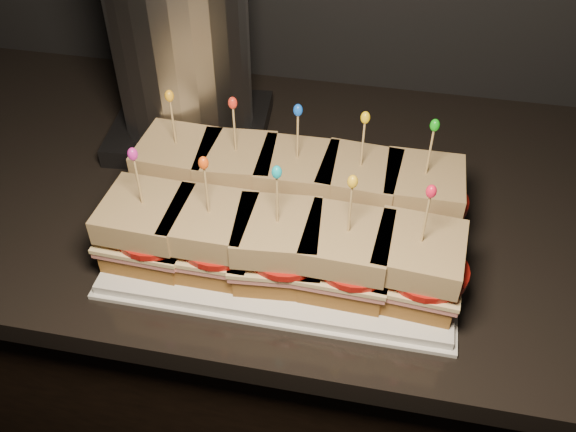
# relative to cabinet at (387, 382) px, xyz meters

# --- Properties ---
(cabinet) EXTENTS (2.58, 0.61, 0.87)m
(cabinet) POSITION_rel_cabinet_xyz_m (0.00, 0.00, 0.00)
(cabinet) COLOR black
(cabinet) RESTS_ON ground
(granite_slab) EXTENTS (2.62, 0.65, 0.03)m
(granite_slab) POSITION_rel_cabinet_xyz_m (0.00, 0.00, 0.45)
(granite_slab) COLOR black
(granite_slab) RESTS_ON cabinet
(platter) EXTENTS (0.45, 0.28, 0.02)m
(platter) POSITION_rel_cabinet_xyz_m (-0.17, -0.12, 0.48)
(platter) COLOR white
(platter) RESTS_ON granite_slab
(platter_rim) EXTENTS (0.46, 0.29, 0.01)m
(platter_rim) POSITION_rel_cabinet_xyz_m (-0.17, -0.12, 0.47)
(platter_rim) COLOR white
(platter_rim) RESTS_ON granite_slab
(sandwich_0_bread_bot) EXTENTS (0.11, 0.11, 0.03)m
(sandwich_0_bread_bot) POSITION_rel_cabinet_xyz_m (-0.34, -0.06, 0.50)
(sandwich_0_bread_bot) COLOR brown
(sandwich_0_bread_bot) RESTS_ON platter
(sandwich_0_ham) EXTENTS (0.12, 0.11, 0.01)m
(sandwich_0_ham) POSITION_rel_cabinet_xyz_m (-0.34, -0.06, 0.52)
(sandwich_0_ham) COLOR #C0685E
(sandwich_0_ham) RESTS_ON sandwich_0_bread_bot
(sandwich_0_cheese) EXTENTS (0.12, 0.11, 0.01)m
(sandwich_0_cheese) POSITION_rel_cabinet_xyz_m (-0.34, -0.06, 0.52)
(sandwich_0_cheese) COLOR beige
(sandwich_0_cheese) RESTS_ON sandwich_0_ham
(sandwich_0_tomato) EXTENTS (0.10, 0.10, 0.01)m
(sandwich_0_tomato) POSITION_rel_cabinet_xyz_m (-0.33, -0.07, 0.53)
(sandwich_0_tomato) COLOR #AD140D
(sandwich_0_tomato) RESTS_ON sandwich_0_cheese
(sandwich_0_bread_top) EXTENTS (0.11, 0.11, 0.03)m
(sandwich_0_bread_top) POSITION_rel_cabinet_xyz_m (-0.34, -0.06, 0.55)
(sandwich_0_bread_top) COLOR #5A2F10
(sandwich_0_bread_top) RESTS_ON sandwich_0_tomato
(sandwich_0_pick) EXTENTS (0.00, 0.00, 0.09)m
(sandwich_0_pick) POSITION_rel_cabinet_xyz_m (-0.34, -0.06, 0.60)
(sandwich_0_pick) COLOR tan
(sandwich_0_pick) RESTS_ON sandwich_0_bread_top
(sandwich_0_frill) EXTENTS (0.01, 0.01, 0.02)m
(sandwich_0_frill) POSITION_rel_cabinet_xyz_m (-0.34, -0.06, 0.65)
(sandwich_0_frill) COLOR orange
(sandwich_0_frill) RESTS_ON sandwich_0_pick
(sandwich_1_bread_bot) EXTENTS (0.11, 0.11, 0.03)m
(sandwich_1_bread_bot) POSITION_rel_cabinet_xyz_m (-0.26, -0.06, 0.50)
(sandwich_1_bread_bot) COLOR brown
(sandwich_1_bread_bot) RESTS_ON platter
(sandwich_1_ham) EXTENTS (0.12, 0.12, 0.01)m
(sandwich_1_ham) POSITION_rel_cabinet_xyz_m (-0.26, -0.06, 0.52)
(sandwich_1_ham) COLOR #C0685E
(sandwich_1_ham) RESTS_ON sandwich_1_bread_bot
(sandwich_1_cheese) EXTENTS (0.12, 0.12, 0.01)m
(sandwich_1_cheese) POSITION_rel_cabinet_xyz_m (-0.26, -0.06, 0.52)
(sandwich_1_cheese) COLOR beige
(sandwich_1_cheese) RESTS_ON sandwich_1_ham
(sandwich_1_tomato) EXTENTS (0.10, 0.10, 0.01)m
(sandwich_1_tomato) POSITION_rel_cabinet_xyz_m (-0.25, -0.07, 0.53)
(sandwich_1_tomato) COLOR #AD140D
(sandwich_1_tomato) RESTS_ON sandwich_1_cheese
(sandwich_1_bread_top) EXTENTS (0.11, 0.11, 0.03)m
(sandwich_1_bread_top) POSITION_rel_cabinet_xyz_m (-0.26, -0.06, 0.55)
(sandwich_1_bread_top) COLOR #5A2F10
(sandwich_1_bread_top) RESTS_ON sandwich_1_tomato
(sandwich_1_pick) EXTENTS (0.00, 0.00, 0.09)m
(sandwich_1_pick) POSITION_rel_cabinet_xyz_m (-0.26, -0.06, 0.60)
(sandwich_1_pick) COLOR tan
(sandwich_1_pick) RESTS_ON sandwich_1_bread_top
(sandwich_1_frill) EXTENTS (0.01, 0.01, 0.02)m
(sandwich_1_frill) POSITION_rel_cabinet_xyz_m (-0.26, -0.06, 0.65)
(sandwich_1_frill) COLOR red
(sandwich_1_frill) RESTS_ON sandwich_1_pick
(sandwich_2_bread_bot) EXTENTS (0.10, 0.10, 0.03)m
(sandwich_2_bread_bot) POSITION_rel_cabinet_xyz_m (-0.17, -0.06, 0.50)
(sandwich_2_bread_bot) COLOR brown
(sandwich_2_bread_bot) RESTS_ON platter
(sandwich_2_ham) EXTENTS (0.11, 0.11, 0.01)m
(sandwich_2_ham) POSITION_rel_cabinet_xyz_m (-0.17, -0.06, 0.52)
(sandwich_2_ham) COLOR #C0685E
(sandwich_2_ham) RESTS_ON sandwich_2_bread_bot
(sandwich_2_cheese) EXTENTS (0.11, 0.11, 0.01)m
(sandwich_2_cheese) POSITION_rel_cabinet_xyz_m (-0.17, -0.06, 0.52)
(sandwich_2_cheese) COLOR beige
(sandwich_2_cheese) RESTS_ON sandwich_2_ham
(sandwich_2_tomato) EXTENTS (0.10, 0.10, 0.01)m
(sandwich_2_tomato) POSITION_rel_cabinet_xyz_m (-0.16, -0.07, 0.53)
(sandwich_2_tomato) COLOR #AD140D
(sandwich_2_tomato) RESTS_ON sandwich_2_cheese
(sandwich_2_bread_top) EXTENTS (0.10, 0.10, 0.03)m
(sandwich_2_bread_top) POSITION_rel_cabinet_xyz_m (-0.17, -0.06, 0.55)
(sandwich_2_bread_top) COLOR #5A2F10
(sandwich_2_bread_top) RESTS_ON sandwich_2_tomato
(sandwich_2_pick) EXTENTS (0.00, 0.00, 0.09)m
(sandwich_2_pick) POSITION_rel_cabinet_xyz_m (-0.17, -0.06, 0.60)
(sandwich_2_pick) COLOR tan
(sandwich_2_pick) RESTS_ON sandwich_2_bread_top
(sandwich_2_frill) EXTENTS (0.01, 0.01, 0.02)m
(sandwich_2_frill) POSITION_rel_cabinet_xyz_m (-0.17, -0.06, 0.65)
(sandwich_2_frill) COLOR blue
(sandwich_2_frill) RESTS_ON sandwich_2_pick
(sandwich_3_bread_bot) EXTENTS (0.11, 0.11, 0.03)m
(sandwich_3_bread_bot) POSITION_rel_cabinet_xyz_m (-0.09, -0.06, 0.50)
(sandwich_3_bread_bot) COLOR brown
(sandwich_3_bread_bot) RESTS_ON platter
(sandwich_3_ham) EXTENTS (0.12, 0.11, 0.01)m
(sandwich_3_ham) POSITION_rel_cabinet_xyz_m (-0.09, -0.06, 0.52)
(sandwich_3_ham) COLOR #C0685E
(sandwich_3_ham) RESTS_ON sandwich_3_bread_bot
(sandwich_3_cheese) EXTENTS (0.12, 0.12, 0.01)m
(sandwich_3_cheese) POSITION_rel_cabinet_xyz_m (-0.09, -0.06, 0.52)
(sandwich_3_cheese) COLOR beige
(sandwich_3_cheese) RESTS_ON sandwich_3_ham
(sandwich_3_tomato) EXTENTS (0.10, 0.10, 0.01)m
(sandwich_3_tomato) POSITION_rel_cabinet_xyz_m (-0.08, -0.07, 0.53)
(sandwich_3_tomato) COLOR #AD140D
(sandwich_3_tomato) RESTS_ON sandwich_3_cheese
(sandwich_3_bread_top) EXTENTS (0.11, 0.11, 0.03)m
(sandwich_3_bread_top) POSITION_rel_cabinet_xyz_m (-0.09, -0.06, 0.55)
(sandwich_3_bread_top) COLOR #5A2F10
(sandwich_3_bread_top) RESTS_ON sandwich_3_tomato
(sandwich_3_pick) EXTENTS (0.00, 0.00, 0.09)m
(sandwich_3_pick) POSITION_rel_cabinet_xyz_m (-0.09, -0.06, 0.60)
(sandwich_3_pick) COLOR tan
(sandwich_3_pick) RESTS_ON sandwich_3_bread_top
(sandwich_3_frill) EXTENTS (0.01, 0.01, 0.02)m
(sandwich_3_frill) POSITION_rel_cabinet_xyz_m (-0.09, -0.06, 0.65)
(sandwich_3_frill) COLOR yellow
(sandwich_3_frill) RESTS_ON sandwich_3_pick
(sandwich_4_bread_bot) EXTENTS (0.10, 0.10, 0.03)m
(sandwich_4_bread_bot) POSITION_rel_cabinet_xyz_m (-0.00, -0.06, 0.50)
(sandwich_4_bread_bot) COLOR brown
(sandwich_4_bread_bot) RESTS_ON platter
(sandwich_4_ham) EXTENTS (0.11, 0.11, 0.01)m
(sandwich_4_ham) POSITION_rel_cabinet_xyz_m (-0.00, -0.06, 0.52)
(sandwich_4_ham) COLOR #C0685E
(sandwich_4_ham) RESTS_ON sandwich_4_bread_bot
(sandwich_4_cheese) EXTENTS (0.11, 0.11, 0.01)m
(sandwich_4_cheese) POSITION_rel_cabinet_xyz_m (-0.00, -0.06, 0.52)
(sandwich_4_cheese) COLOR beige
(sandwich_4_cheese) RESTS_ON sandwich_4_ham
(sandwich_4_tomato) EXTENTS (0.10, 0.10, 0.01)m
(sandwich_4_tomato) POSITION_rel_cabinet_xyz_m (0.01, -0.07, 0.53)
(sandwich_4_tomato) COLOR #AD140D
(sandwich_4_tomato) RESTS_ON sandwich_4_cheese
(sandwich_4_bread_top) EXTENTS (0.10, 0.10, 0.03)m
(sandwich_4_bread_top) POSITION_rel_cabinet_xyz_m (-0.00, -0.06, 0.55)
(sandwich_4_bread_top) COLOR #5A2F10
(sandwich_4_bread_top) RESTS_ON sandwich_4_tomato
(sandwich_4_pick) EXTENTS (0.00, 0.00, 0.09)m
(sandwich_4_pick) POSITION_rel_cabinet_xyz_m (-0.00, -0.06, 0.60)
(sandwich_4_pick) COLOR tan
(sandwich_4_pick) RESTS_ON sandwich_4_bread_top
(sandwich_4_frill) EXTENTS (0.01, 0.01, 0.02)m
(sandwich_4_frill) POSITION_rel_cabinet_xyz_m (-0.00, -0.06, 0.65)
(sandwich_4_frill) COLOR #11AA13
(sandwich_4_frill) RESTS_ON sandwich_4_pick
(sandwich_5_bread_bot) EXTENTS (0.10, 0.10, 0.03)m
(sandwich_5_bread_bot) POSITION_rel_cabinet_xyz_m (-0.34, -0.19, 0.50)
(sandwich_5_bread_bot) COLOR brown
(sandwich_5_bread_bot) RESTS_ON platter
(sandwich_5_ham) EXTENTS (0.11, 0.11, 0.01)m
(sandwich_5_ham) POSITION_rel_cabinet_xyz_m (-0.34, -0.19, 0.52)
(sandwich_5_ham) COLOR #C0685E
(sandwich_5_ham) RESTS_ON sandwich_5_bread_bot
(sandwich_5_cheese) EXTENTS (0.12, 0.11, 0.01)m
(sandwich_5_cheese) POSITION_rel_cabinet_xyz_m (-0.34, -0.19, 0.52)
(sandwich_5_cheese) COLOR beige
(sandwich_5_cheese) RESTS_ON sandwich_5_ham
(sandwich_5_tomato) EXTENTS (0.10, 0.10, 0.01)m
(sandwich_5_tomato) POSITION_rel_cabinet_xyz_m (-0.33, -0.19, 0.53)
(sandwich_5_tomato) COLOR #AD140D
(sandwich_5_tomato) RESTS_ON sandwich_5_cheese
(sandwich_5_bread_top) EXTENTS (0.11, 0.11, 0.03)m
(sandwich_5_bread_top) POSITION_rel_cabinet_xyz_m (-0.34, -0.19, 0.55)
(sandwich_5_bread_top) COLOR #5A2F10
(sandwich_5_bread_top) RESTS_ON sandwich_5_tomato
(sandwich_5_pick) EXTENTS (0.00, 0.00, 0.09)m
(sandwich_5_pick) POSITION_rel_cabinet_xyz_m (-0.34, -0.19, 0.60)
(sandwich_5_pick) COLOR tan
(sandwich_5_pick) RESTS_ON sandwich_5_bread_top
(sandwich_5_frill) EXTENTS (0.01, 0.01, 0.02)m
(sandwich_5_frill) POSITION_rel_cabinet_xyz_m (-0.34, -0.19, 0.65)
(sandwich_5_frill) COLOR #C32190
(sandwich_5_frill) RESTS_ON sandwich_5_pick
(sandwich_6_bread_bot) EXTENTS (0.10, 0.10, 0.03)m
(sandwich_6_bread_bot) POSITION_rel_cabinet_xyz_m (-0.26, -0.19, 0.50)
(sandwich_6_bread_bot) COLOR brown
(sandwich_6_bread_bot) RESTS_ON platter
(sandwich_6_ham) EXTENTS (0.11, 0.11, 0.01)m
(sandwich_6_ham) POSITION_rel_cabinet_xyz_m (-0.26, -0.19, 0.52)
(sandwich_6_ham) COLOR #C0685E
(sandwich_6_ham) RESTS_ON sandwich_6_bread_bot
(sandwich_6_cheese) EXTENTS (0.11, 0.11, 0.01)m
(sandwich_6_cheese) POSITION_rel_cabinet_xyz_m (-0.26, -0.19, 0.52)
(sandwich_6_cheese) COLOR beige
(sandwich_6_cheese) RESTS_ON sandwich_6_ham
(sandwich_6_tomato) EXTENTS (0.10, 0.10, 0.01)m
(sandwich_6_tomato) POSITION_rel_cabinet_xyz_m (-0.25, -0.19, 0.53)
(sandwich_6_tomato) COLOR #AD140D
(sandwich_6_tomato) RESTS_ON sandwich_6_cheese
(sandwich_6_bread_top) EXTENTS (0.10, 0.10, 0.03)m
(sandwich_6_bread_top) POSITION_rel_cabinet_xyz_m (-0.26, -0.19, 0.55)
(sandwich_6_bread_top) COLOR #5A2F10
(sandwich_6_bread_top) RESTS_ON sandwich_6_tomato
(sandwich_6_pick) EXTENTS (0.00, 0.00, 0.09)m
(sandwich_6_pick) POSITION_rel_cabinet_xyz_m (-0.26, -0.19, 0.60)
(sandwich_6_pick) COLOR tan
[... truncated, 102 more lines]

